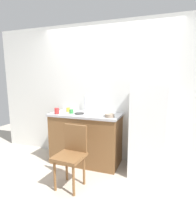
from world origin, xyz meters
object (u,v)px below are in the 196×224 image
at_px(cup_yellow, 68,110).
at_px(refrigerator, 148,130).
at_px(cup_green, 71,111).
at_px(cup_white, 100,111).
at_px(hotplate, 79,113).
at_px(cup_red, 57,111).
at_px(terracotta_bowl, 110,116).
at_px(chair, 72,153).
at_px(dish_tray, 99,114).

bearing_deg(cup_yellow, refrigerator, -3.05).
distance_m(cup_green, cup_white, 0.53).
height_order(hotplate, cup_red, cup_red).
distance_m(terracotta_bowl, hotplate, 0.59).
height_order(cup_red, cup_yellow, cup_red).
bearing_deg(cup_white, cup_yellow, -174.55).
relative_size(chair, terracotta_bowl, 5.81).
bearing_deg(cup_green, refrigerator, 2.94).
distance_m(refrigerator, cup_yellow, 1.52).
xyz_separation_m(cup_red, cup_green, (0.22, 0.13, -0.02)).
height_order(chair, cup_white, cup_white).
xyz_separation_m(refrigerator, chair, (-0.99, -0.77, -0.24)).
relative_size(refrigerator, cup_green, 19.22).
bearing_deg(terracotta_bowl, cup_yellow, 164.85).
xyz_separation_m(dish_tray, terracotta_bowl, (0.23, -0.10, 0.00)).
distance_m(hotplate, cup_red, 0.40).
relative_size(dish_tray, cup_white, 3.32).
height_order(cup_white, cup_yellow, cup_white).
bearing_deg(terracotta_bowl, dish_tray, 156.68).
distance_m(refrigerator, terracotta_bowl, 0.67).
relative_size(refrigerator, terracotta_bowl, 9.64).
distance_m(cup_red, cup_green, 0.26).
xyz_separation_m(cup_red, cup_white, (0.70, 0.34, -0.01)).
height_order(refrigerator, terracotta_bowl, refrigerator).
relative_size(terracotta_bowl, cup_yellow, 2.08).
bearing_deg(cup_green, dish_tray, 0.51).
bearing_deg(terracotta_bowl, cup_red, -177.61).
bearing_deg(chair, hotplate, 109.42).
height_order(dish_tray, cup_red, cup_red).
height_order(cup_green, cup_white, cup_white).
relative_size(hotplate, cup_red, 1.61).
bearing_deg(cup_white, refrigerator, -9.09).
bearing_deg(cup_green, cup_white, 23.49).
bearing_deg(terracotta_bowl, chair, -122.19).
distance_m(cup_red, cup_yellow, 0.29).
bearing_deg(terracotta_bowl, cup_white, 131.37).
relative_size(cup_red, cup_green, 1.38).
height_order(chair, cup_yellow, cup_yellow).
bearing_deg(cup_white, dish_tray, -78.78).
height_order(refrigerator, cup_red, refrigerator).
bearing_deg(dish_tray, terracotta_bowl, -23.32).
distance_m(chair, cup_white, 1.04).
distance_m(dish_tray, cup_red, 0.75).
xyz_separation_m(refrigerator, cup_white, (-0.87, 0.14, 0.24)).
distance_m(hotplate, cup_green, 0.16).
xyz_separation_m(refrigerator, cup_green, (-1.35, -0.07, 0.23)).
bearing_deg(cup_white, chair, -97.46).
bearing_deg(chair, cup_green, 120.60).
bearing_deg(refrigerator, hotplate, -176.53).
bearing_deg(cup_yellow, terracotta_bowl, -15.15).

